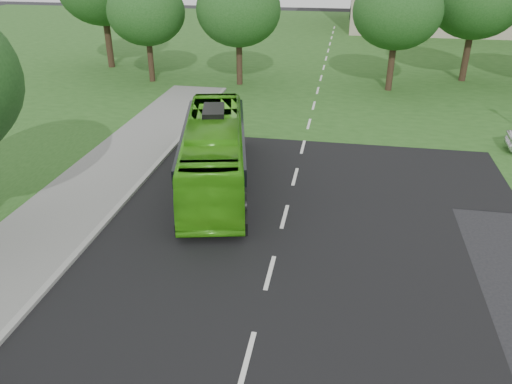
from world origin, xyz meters
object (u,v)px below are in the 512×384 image
at_px(tree_park_a, 146,12).
at_px(bus, 214,152).
at_px(tree_park_b, 239,10).
at_px(tree_park_c, 398,11).

bearing_deg(tree_park_a, bus, -60.92).
distance_m(tree_park_a, bus, 20.68).
bearing_deg(tree_park_b, tree_park_c, 1.47).
height_order(tree_park_a, tree_park_b, tree_park_b).
bearing_deg(tree_park_c, tree_park_b, -178.53).
height_order(tree_park_b, tree_park_c, tree_park_c).
distance_m(tree_park_a, tree_park_b, 7.25).
relative_size(tree_park_b, tree_park_c, 0.99).
bearing_deg(tree_park_a, tree_park_c, 1.89).
distance_m(tree_park_c, bus, 20.90).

